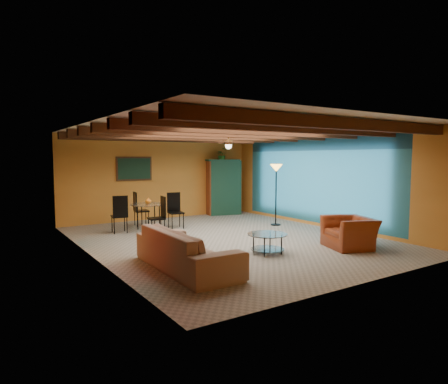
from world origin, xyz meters
TOP-DOWN VIEW (x-y plane):
  - room at (0.00, 0.11)m, footprint 6.52×8.01m
  - sofa at (-2.06, -1.74)m, footprint 1.01×2.50m
  - armchair at (1.74, -2.22)m, footprint 1.22×1.30m
  - coffee_table at (-0.11, -1.63)m, footprint 0.91×0.91m
  - dining_table at (-1.17, 2.20)m, footprint 2.19×2.19m
  - armoire at (2.20, 3.70)m, footprint 1.16×0.77m
  - floor_lamp at (2.31, 0.94)m, footprint 0.45×0.45m
  - ceiling_fan at (0.00, 0.00)m, footprint 1.50×1.50m
  - painting at (-0.90, 3.96)m, footprint 1.05×0.03m
  - potted_plant at (2.20, 3.70)m, footprint 0.47×0.43m
  - vase at (-1.17, 2.20)m, footprint 0.18×0.18m

SIDE VIEW (x-z plane):
  - coffee_table at x=-0.11m, z-range 0.00..0.43m
  - armchair at x=1.74m, z-range 0.00..0.68m
  - sofa at x=-2.06m, z-range 0.00..0.73m
  - dining_table at x=-1.17m, z-range 0.00..1.01m
  - floor_lamp at x=2.31m, z-range 0.00..1.81m
  - armoire at x=2.20m, z-range 0.00..1.87m
  - vase at x=-1.17m, z-range 1.01..1.20m
  - painting at x=-0.90m, z-range 1.32..1.97m
  - potted_plant at x=2.20m, z-range 1.87..2.32m
  - ceiling_fan at x=0.00m, z-range 2.14..2.58m
  - room at x=0.00m, z-range 1.01..3.72m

